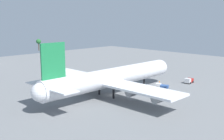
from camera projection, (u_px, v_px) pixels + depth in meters
The scene contains 5 objects.
ground_plane at pixel (112, 95), 100.37m from camera, with size 253.43×253.43×0.00m, color slate.
cargo_airplane at pixel (112, 78), 99.09m from camera, with size 63.36×58.90×20.18m.
catering_truck at pixel (161, 86), 109.10m from camera, with size 3.85×5.33×2.01m.
cargo_loader at pixel (189, 80), 118.50m from camera, with size 5.09×3.25×2.17m.
safety_cone_nose at pixel (159, 82), 119.98m from camera, with size 0.49×0.49×0.69m, color orange.
Camera 1 is at (-68.93, -68.34, 27.08)m, focal length 45.00 mm.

